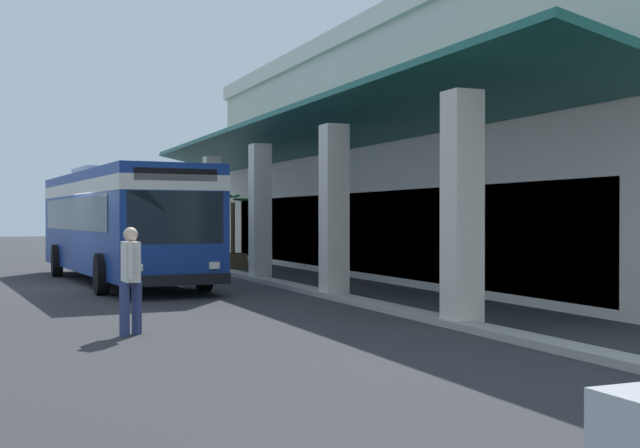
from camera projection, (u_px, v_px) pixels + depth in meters
ground at (350, 279)px, 24.48m from camera, size 120.00×120.00×0.00m
curb_strip at (256, 278)px, 23.97m from camera, size 32.94×0.50×0.12m
plaza_building at (526, 156)px, 27.61m from camera, size 27.75×16.64×7.90m
transit_bus at (120, 217)px, 23.25m from camera, size 11.36×3.38×3.34m
pedestrian at (131, 274)px, 12.81m from camera, size 0.68×0.38×1.70m
potted_palm at (233, 251)px, 29.54m from camera, size 1.61×1.57×2.72m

